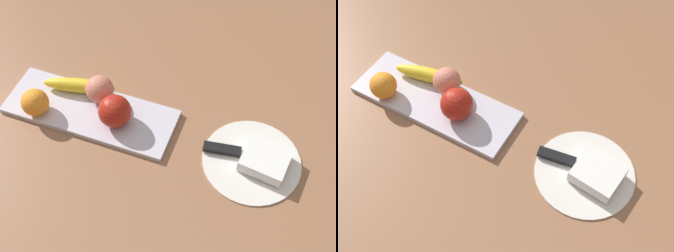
% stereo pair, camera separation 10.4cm
% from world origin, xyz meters
% --- Properties ---
extents(ground_plane, '(2.40, 2.40, 0.00)m').
position_xyz_m(ground_plane, '(0.00, 0.00, 0.00)').
color(ground_plane, '#996646').
extents(fruit_tray, '(0.43, 0.15, 0.01)m').
position_xyz_m(fruit_tray, '(0.01, -0.02, 0.01)').
color(fruit_tray, silver).
rests_on(fruit_tray, ground_plane).
extents(apple, '(0.08, 0.08, 0.08)m').
position_xyz_m(apple, '(0.09, -0.03, 0.05)').
color(apple, '#AE2114').
rests_on(apple, fruit_tray).
extents(banana, '(0.19, 0.08, 0.04)m').
position_xyz_m(banana, '(-0.04, 0.03, 0.03)').
color(banana, yellow).
rests_on(banana, fruit_tray).
extents(orange_near_apple, '(0.07, 0.07, 0.07)m').
position_xyz_m(orange_near_apple, '(-0.11, -0.06, 0.05)').
color(orange_near_apple, orange).
rests_on(orange_near_apple, fruit_tray).
extents(peach, '(0.07, 0.07, 0.07)m').
position_xyz_m(peach, '(0.02, 0.03, 0.05)').
color(peach, '#D77963').
rests_on(peach, fruit_tray).
extents(dinner_plate, '(0.23, 0.23, 0.01)m').
position_xyz_m(dinner_plate, '(0.43, -0.02, 0.00)').
color(dinner_plate, white).
rests_on(dinner_plate, ground_plane).
extents(folded_napkin, '(0.11, 0.10, 0.03)m').
position_xyz_m(folded_napkin, '(0.46, -0.02, 0.02)').
color(folded_napkin, white).
rests_on(folded_napkin, dinner_plate).
extents(knife, '(0.18, 0.05, 0.01)m').
position_xyz_m(knife, '(0.37, -0.01, 0.01)').
color(knife, silver).
rests_on(knife, dinner_plate).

